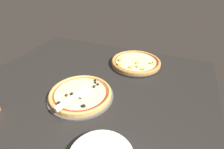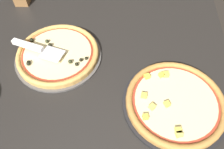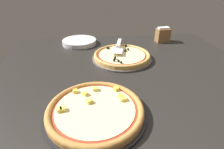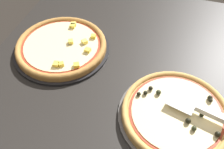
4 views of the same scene
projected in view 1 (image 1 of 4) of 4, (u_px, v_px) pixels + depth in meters
ground_plane at (92, 86)px, 111.83cm from camera, size 147.56×122.04×3.60cm
pizza_pan_front at (81, 96)px, 99.74cm from camera, size 37.38×37.38×1.00cm
pizza_front at (80, 93)px, 98.68cm from camera, size 35.14×35.14×4.01cm
pizza_pan_back at (136, 64)px, 132.03cm from camera, size 38.95×38.95×1.00cm
pizza_back at (136, 62)px, 131.01cm from camera, size 36.62×36.62×3.38cm
serving_spatula at (70, 100)px, 88.75cm from camera, size 10.41×23.66×2.00cm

